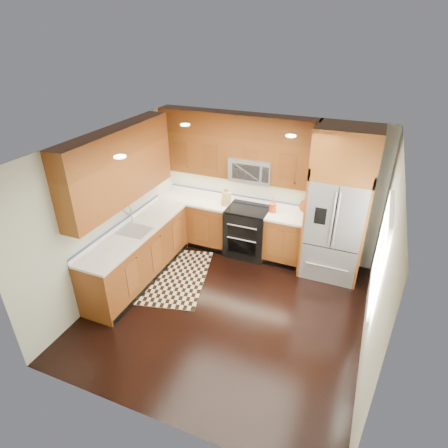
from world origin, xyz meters
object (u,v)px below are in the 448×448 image
at_px(range, 248,231).
at_px(refrigerator, 338,206).
at_px(utensil_crock, 273,206).
at_px(rug, 177,276).
at_px(knife_block, 226,198).

height_order(range, refrigerator, refrigerator).
bearing_deg(utensil_crock, rug, -136.60).
height_order(refrigerator, rug, refrigerator).
relative_size(range, knife_block, 3.08).
bearing_deg(knife_block, refrigerator, -1.49).
distance_m(refrigerator, rug, 3.00).
relative_size(range, utensil_crock, 2.71).
relative_size(range, rug, 0.57).
height_order(refrigerator, knife_block, refrigerator).
xyz_separation_m(range, knife_block, (-0.44, 0.01, 0.60)).
height_order(knife_block, utensil_crock, utensil_crock).
height_order(rug, utensil_crock, utensil_crock).
relative_size(refrigerator, rug, 1.56).
bearing_deg(knife_block, rug, -109.88).
height_order(range, knife_block, knife_block).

